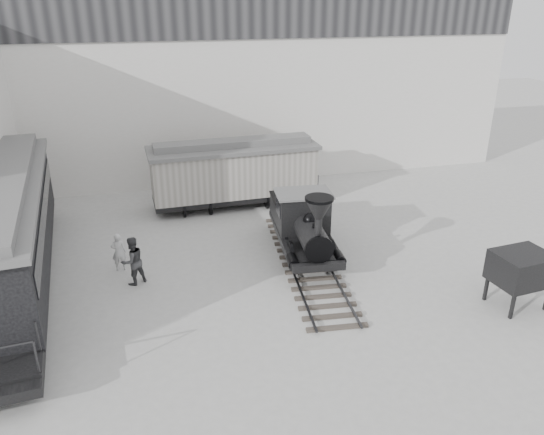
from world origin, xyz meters
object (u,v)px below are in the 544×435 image
object	(u,v)px
locomotive	(304,229)
coal_hopper	(521,272)
passenger_coach	(3,231)
visitor_a	(119,252)
boxcar	(234,171)
visitor_b	(133,261)

from	to	relation	value
locomotive	coal_hopper	distance (m)	8.25
passenger_coach	visitor_a	xyz separation A→B (m)	(4.01, -0.01, -1.36)
visitor_a	locomotive	bearing A→B (deg)	178.74
locomotive	passenger_coach	world-z (taller)	passenger_coach
locomotive	passenger_coach	bearing A→B (deg)	-177.86
passenger_coach	coal_hopper	distance (m)	18.74
boxcar	passenger_coach	xyz separation A→B (m)	(-9.78, -5.81, 0.32)
boxcar	visitor_a	xyz separation A→B (m)	(-5.77, -5.82, -1.04)
locomotive	passenger_coach	size ratio (longest dim) A/B	0.67
passenger_coach	coal_hopper	size ratio (longest dim) A/B	7.26
boxcar	passenger_coach	bearing A→B (deg)	-151.34
passenger_coach	visitor_b	distance (m)	4.87
passenger_coach	visitor_b	xyz separation A→B (m)	(4.55, -1.25, -1.20)
boxcar	locomotive	bearing A→B (deg)	-77.01
boxcar	coal_hopper	world-z (taller)	boxcar
locomotive	visitor_a	distance (m)	7.56
boxcar	passenger_coach	size ratio (longest dim) A/B	0.58
locomotive	visitor_a	bearing A→B (deg)	-179.55
visitor_a	visitor_b	size ratio (longest dim) A/B	0.83
boxcar	visitor_b	size ratio (longest dim) A/B	4.50
locomotive	coal_hopper	bearing A→B (deg)	-36.33
passenger_coach	coal_hopper	xyz separation A→B (m)	(17.67, -6.18, -0.83)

